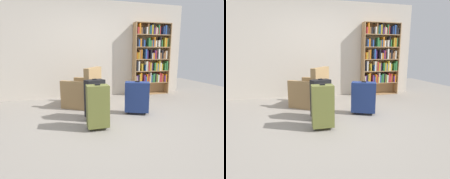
# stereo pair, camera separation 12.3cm
# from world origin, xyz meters

# --- Properties ---
(ground_plane) EXTENTS (9.86, 9.86, 0.00)m
(ground_plane) POSITION_xyz_m (0.00, 0.00, 0.00)
(ground_plane) COLOR gray
(back_wall) EXTENTS (5.63, 0.10, 2.60)m
(back_wall) POSITION_xyz_m (0.00, 2.22, 1.30)
(back_wall) COLOR beige
(back_wall) RESTS_ON ground
(bookshelf) EXTENTS (1.09, 0.27, 2.05)m
(bookshelf) POSITION_xyz_m (1.79, 2.03, 1.09)
(bookshelf) COLOR #A87F51
(bookshelf) RESTS_ON ground
(armchair) EXTENTS (0.97, 0.97, 0.90)m
(armchair) POSITION_xyz_m (-0.30, 1.24, 0.32)
(armchair) COLOR #9E7A4C
(armchair) RESTS_ON ground
(mug) EXTENTS (0.12, 0.08, 0.10)m
(mug) POSITION_xyz_m (0.15, 1.10, 0.05)
(mug) COLOR #1959A5
(mug) RESTS_ON ground
(suitcase_black) EXTENTS (0.39, 0.30, 0.76)m
(suitcase_black) POSITION_xyz_m (-0.21, 0.31, 0.39)
(suitcase_black) COLOR black
(suitcase_black) RESTS_ON ground
(suitcase_navy_blue) EXTENTS (0.53, 0.41, 0.67)m
(suitcase_navy_blue) POSITION_xyz_m (0.67, 0.39, 0.35)
(suitcase_navy_blue) COLOR navy
(suitcase_navy_blue) RESTS_ON ground
(suitcase_olive) EXTENTS (0.35, 0.23, 0.74)m
(suitcase_olive) POSITION_xyz_m (-0.25, -0.17, 0.39)
(suitcase_olive) COLOR brown
(suitcase_olive) RESTS_ON ground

